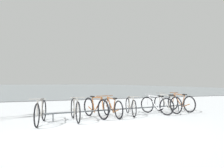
{
  "coord_description": "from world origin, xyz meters",
  "views": [
    {
      "loc": [
        -1.91,
        -5.61,
        1.3
      ],
      "look_at": [
        1.82,
        4.14,
        1.21
      ],
      "focal_mm": 34.48,
      "sensor_mm": 36.0,
      "label": 1
    }
  ],
  "objects_px": {
    "bicycle_0": "(41,112)",
    "bicycle_2": "(95,108)",
    "bicycle_4": "(131,106)",
    "bicycle_3": "(112,108)",
    "bicycle_6": "(167,104)",
    "bicycle_7": "(181,103)",
    "bicycle_1": "(75,110)",
    "bicycle_5": "(156,105)"
  },
  "relations": [
    {
      "from": "bicycle_0",
      "to": "bicycle_2",
      "type": "relative_size",
      "value": 1.02
    },
    {
      "from": "bicycle_2",
      "to": "bicycle_4",
      "type": "xyz_separation_m",
      "value": [
        1.5,
        0.16,
        -0.02
      ]
    },
    {
      "from": "bicycle_3",
      "to": "bicycle_4",
      "type": "distance_m",
      "value": 0.87
    },
    {
      "from": "bicycle_3",
      "to": "bicycle_6",
      "type": "bearing_deg",
      "value": 6.7
    },
    {
      "from": "bicycle_4",
      "to": "bicycle_7",
      "type": "relative_size",
      "value": 0.97
    },
    {
      "from": "bicycle_1",
      "to": "bicycle_3",
      "type": "distance_m",
      "value": 1.48
    },
    {
      "from": "bicycle_7",
      "to": "bicycle_3",
      "type": "bearing_deg",
      "value": -172.59
    },
    {
      "from": "bicycle_2",
      "to": "bicycle_6",
      "type": "height_order",
      "value": "bicycle_2"
    },
    {
      "from": "bicycle_6",
      "to": "bicycle_7",
      "type": "height_order",
      "value": "bicycle_6"
    },
    {
      "from": "bicycle_5",
      "to": "bicycle_1",
      "type": "bearing_deg",
      "value": -173.85
    },
    {
      "from": "bicycle_7",
      "to": "bicycle_2",
      "type": "bearing_deg",
      "value": -174.17
    },
    {
      "from": "bicycle_6",
      "to": "bicycle_7",
      "type": "bearing_deg",
      "value": 9.66
    },
    {
      "from": "bicycle_1",
      "to": "bicycle_6",
      "type": "bearing_deg",
      "value": 8.41
    },
    {
      "from": "bicycle_3",
      "to": "bicycle_4",
      "type": "height_order",
      "value": "bicycle_3"
    },
    {
      "from": "bicycle_6",
      "to": "bicycle_7",
      "type": "relative_size",
      "value": 1.02
    },
    {
      "from": "bicycle_4",
      "to": "bicycle_5",
      "type": "relative_size",
      "value": 1.07
    },
    {
      "from": "bicycle_0",
      "to": "bicycle_1",
      "type": "bearing_deg",
      "value": 8.12
    },
    {
      "from": "bicycle_4",
      "to": "bicycle_0",
      "type": "bearing_deg",
      "value": -169.23
    },
    {
      "from": "bicycle_3",
      "to": "bicycle_7",
      "type": "relative_size",
      "value": 0.97
    },
    {
      "from": "bicycle_5",
      "to": "bicycle_4",
      "type": "bearing_deg",
      "value": 173.7
    },
    {
      "from": "bicycle_2",
      "to": "bicycle_0",
      "type": "bearing_deg",
      "value": -165.81
    },
    {
      "from": "bicycle_5",
      "to": "bicycle_6",
      "type": "distance_m",
      "value": 0.73
    },
    {
      "from": "bicycle_1",
      "to": "bicycle_4",
      "type": "height_order",
      "value": "bicycle_1"
    },
    {
      "from": "bicycle_1",
      "to": "bicycle_7",
      "type": "xyz_separation_m",
      "value": [
        4.93,
        0.75,
        -0.0
      ]
    },
    {
      "from": "bicycle_6",
      "to": "bicycle_7",
      "type": "distance_m",
      "value": 0.84
    },
    {
      "from": "bicycle_0",
      "to": "bicycle_3",
      "type": "xyz_separation_m",
      "value": [
        2.57,
        0.45,
        -0.02
      ]
    },
    {
      "from": "bicycle_1",
      "to": "bicycle_2",
      "type": "xyz_separation_m",
      "value": [
        0.81,
        0.33,
        0.0
      ]
    },
    {
      "from": "bicycle_1",
      "to": "bicycle_7",
      "type": "bearing_deg",
      "value": 8.63
    },
    {
      "from": "bicycle_2",
      "to": "bicycle_5",
      "type": "height_order",
      "value": "bicycle_2"
    },
    {
      "from": "bicycle_0",
      "to": "bicycle_3",
      "type": "bearing_deg",
      "value": 10.04
    },
    {
      "from": "bicycle_2",
      "to": "bicycle_3",
      "type": "xyz_separation_m",
      "value": [
        0.64,
        -0.03,
        -0.02
      ]
    },
    {
      "from": "bicycle_0",
      "to": "bicycle_6",
      "type": "relative_size",
      "value": 0.99
    },
    {
      "from": "bicycle_3",
      "to": "bicycle_6",
      "type": "distance_m",
      "value": 2.67
    },
    {
      "from": "bicycle_2",
      "to": "bicycle_5",
      "type": "relative_size",
      "value": 1.09
    },
    {
      "from": "bicycle_6",
      "to": "bicycle_3",
      "type": "bearing_deg",
      "value": -173.3
    },
    {
      "from": "bicycle_3",
      "to": "bicycle_6",
      "type": "height_order",
      "value": "bicycle_6"
    },
    {
      "from": "bicycle_3",
      "to": "bicycle_0",
      "type": "bearing_deg",
      "value": -169.96
    },
    {
      "from": "bicycle_4",
      "to": "bicycle_6",
      "type": "distance_m",
      "value": 1.8
    },
    {
      "from": "bicycle_3",
      "to": "bicycle_7",
      "type": "distance_m",
      "value": 3.51
    },
    {
      "from": "bicycle_0",
      "to": "bicycle_3",
      "type": "height_order",
      "value": "bicycle_0"
    },
    {
      "from": "bicycle_5",
      "to": "bicycle_7",
      "type": "distance_m",
      "value": 1.56
    },
    {
      "from": "bicycle_3",
      "to": "bicycle_7",
      "type": "bearing_deg",
      "value": 7.41
    }
  ]
}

